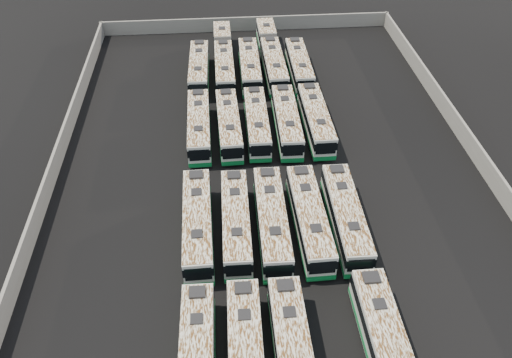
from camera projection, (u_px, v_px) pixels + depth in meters
The scene contains 20 objects.
ground at pixel (271, 180), 51.67m from camera, with size 140.00×140.00×0.00m, color black.
perimeter_wall at pixel (271, 172), 50.95m from camera, with size 45.20×73.20×2.20m.
bus_front_left at pixel (246, 357), 34.86m from camera, with size 2.72×11.68×3.27m.
bus_front_center at pixel (293, 355), 34.99m from camera, with size 2.49×11.72×3.30m.
bus_front_far_right at pixel (386, 347), 35.42m from camera, with size 2.56×11.95×3.37m.
bus_midfront_far_left at pixel (198, 224), 44.59m from camera, with size 2.71×11.99×3.37m.
bus_midfront_left at pixel (236, 222), 44.81m from camera, with size 2.62×11.57×3.25m.
bus_midfront_center at pixel (272, 221), 44.84m from camera, with size 2.68×12.00×3.37m.
bus_midfront_right at pixel (309, 218), 45.08m from camera, with size 2.72×11.96×3.36m.
bus_midfront_far_right at pixel (346, 217), 45.27m from camera, with size 2.68×11.90×3.34m.
bus_midback_far_left at pixel (199, 126), 56.19m from camera, with size 2.56×11.60×3.26m.
bus_midback_left at pixel (229, 125), 56.39m from camera, with size 2.70×11.48×3.22m.
bus_midback_center at pixel (257, 122), 56.74m from camera, with size 2.55×11.44×3.22m.
bus_midback_right at pixel (287, 121), 56.84m from camera, with size 2.70×11.80×3.31m.
bus_midback_far_right at pixel (316, 119), 57.09m from camera, with size 2.56×11.84×3.33m.
bus_back_far_left at pixel (199, 69), 66.17m from camera, with size 2.69×11.60×3.25m.
bus_back_left at pixel (224, 58), 68.55m from camera, with size 2.46×17.96×3.26m.
bus_back_center at pixel (250, 67), 66.54m from camera, with size 2.70×11.90×3.34m.
bus_back_right at pixel (271, 55), 69.08m from camera, with size 2.64×18.49×3.35m.
bus_back_far_right at pixel (299, 66), 66.83m from camera, with size 2.54×11.54×3.25m.
Camera 1 is at (-4.76, -38.69, 33.95)m, focal length 35.00 mm.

